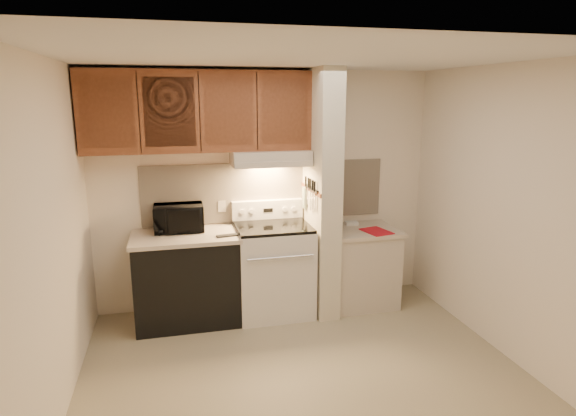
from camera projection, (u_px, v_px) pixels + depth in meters
name	position (u px, v px, depth m)	size (l,w,h in m)	color
floor	(302.00, 370.00, 4.01)	(3.60, 3.60, 0.00)	tan
ceiling	(305.00, 57.00, 3.45)	(3.60, 3.60, 0.00)	white
wall_back	(266.00, 190.00, 5.15)	(3.60, 0.02, 2.50)	white
wall_left	(52.00, 241.00, 3.31)	(0.02, 3.00, 2.50)	white
wall_right	(505.00, 212.00, 4.14)	(0.02, 3.00, 2.50)	white
backsplash	(266.00, 192.00, 5.14)	(2.60, 0.02, 0.63)	beige
range_body	(273.00, 271.00, 5.00)	(0.76, 0.65, 0.92)	silver
oven_window	(280.00, 278.00, 4.69)	(0.50, 0.01, 0.30)	black
oven_handle	(281.00, 258.00, 4.60)	(0.02, 0.02, 0.65)	silver
cooktop	(273.00, 227.00, 4.89)	(0.74, 0.64, 0.03)	black
range_backguard	(267.00, 209.00, 5.14)	(0.76, 0.08, 0.20)	silver
range_display	(268.00, 210.00, 5.10)	(0.10, 0.01, 0.04)	black
range_knob_left_outer	(242.00, 212.00, 5.03)	(0.05, 0.05, 0.02)	silver
range_knob_left_inner	(251.00, 211.00, 5.05)	(0.05, 0.05, 0.02)	silver
range_knob_right_inner	(285.00, 209.00, 5.13)	(0.05, 0.05, 0.02)	silver
range_knob_right_outer	(294.00, 209.00, 5.16)	(0.05, 0.05, 0.02)	silver
dishwasher_front	(187.00, 280.00, 4.81)	(1.00, 0.63, 0.87)	black
left_countertop	(185.00, 236.00, 4.71)	(1.04, 0.67, 0.04)	beige
spoon_rest	(228.00, 235.00, 4.64)	(0.22, 0.07, 0.01)	black
teal_jar	(189.00, 224.00, 4.91)	(0.09, 0.09, 0.10)	#1E6358
outlet	(222.00, 206.00, 5.05)	(0.08, 0.01, 0.12)	beige
microwave	(179.00, 218.00, 4.79)	(0.48, 0.33, 0.27)	black
partition_pillar	(321.00, 194.00, 4.93)	(0.22, 0.70, 2.50)	beige
pillar_trim	(311.00, 190.00, 4.90)	(0.01, 0.70, 0.04)	brown
knife_strip	(311.00, 189.00, 4.84)	(0.02, 0.42, 0.04)	black
knife_blade_a	(314.00, 201.00, 4.72)	(0.01, 0.04, 0.16)	silver
knife_handle_a	(315.00, 186.00, 4.69)	(0.02, 0.02, 0.10)	black
knife_blade_b	(312.00, 201.00, 4.79)	(0.01, 0.04, 0.18)	silver
knife_handle_b	(313.00, 185.00, 4.75)	(0.02, 0.02, 0.10)	black
knife_blade_c	(311.00, 201.00, 4.86)	(0.01, 0.04, 0.20)	silver
knife_handle_c	(310.00, 184.00, 4.84)	(0.02, 0.02, 0.10)	black
knife_blade_d	(308.00, 197.00, 4.95)	(0.01, 0.04, 0.16)	silver
knife_handle_d	(309.00, 183.00, 4.89)	(0.02, 0.02, 0.10)	black
knife_blade_e	(306.00, 196.00, 5.03)	(0.01, 0.04, 0.18)	silver
knife_handle_e	(306.00, 181.00, 4.99)	(0.02, 0.02, 0.10)	black
oven_mitt	(305.00, 197.00, 5.08)	(0.03, 0.09, 0.22)	gray
right_cab_base	(361.00, 268.00, 5.23)	(0.70, 0.60, 0.81)	beige
right_countertop	(362.00, 230.00, 5.13)	(0.74, 0.64, 0.04)	beige
red_folder	(376.00, 231.00, 5.01)	(0.23, 0.32, 0.01)	#B70F1C
white_box	(351.00, 223.00, 5.28)	(0.13, 0.09, 0.04)	white
range_hood	(270.00, 157.00, 4.85)	(0.78, 0.44, 0.15)	beige
hood_lip	(274.00, 165.00, 4.67)	(0.78, 0.04, 0.06)	beige
upper_cabinets	(199.00, 111.00, 4.63)	(2.18, 0.33, 0.77)	brown
cab_door_a	(107.00, 113.00, 4.29)	(0.46, 0.01, 0.63)	brown
cab_gap_a	(139.00, 112.00, 4.36)	(0.01, 0.01, 0.73)	black
cab_door_b	(170.00, 112.00, 4.42)	(0.46, 0.01, 0.63)	brown
cab_gap_b	(200.00, 112.00, 4.48)	(0.01, 0.01, 0.73)	black
cab_door_c	(229.00, 112.00, 4.55)	(0.46, 0.01, 0.63)	brown
cab_gap_c	(257.00, 112.00, 4.61)	(0.01, 0.01, 0.73)	black
cab_door_d	(285.00, 111.00, 4.67)	(0.46, 0.01, 0.63)	brown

